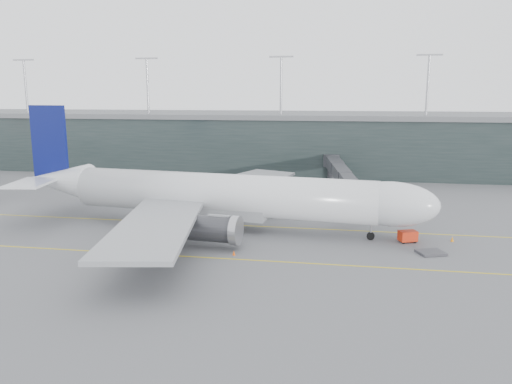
# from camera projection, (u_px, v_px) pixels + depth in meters

# --- Properties ---
(ground) EXTENTS (320.00, 320.00, 0.00)m
(ground) POSITION_uv_depth(u_px,v_px,m) (215.00, 218.00, 82.64)
(ground) COLOR #535357
(ground) RESTS_ON ground
(taxiline_a) EXTENTS (160.00, 0.25, 0.02)m
(taxiline_a) POSITION_uv_depth(u_px,v_px,m) (208.00, 224.00, 78.77)
(taxiline_a) COLOR gold
(taxiline_a) RESTS_ON ground
(taxiline_b) EXTENTS (160.00, 0.25, 0.02)m
(taxiline_b) POSITION_uv_depth(u_px,v_px,m) (175.00, 256.00, 63.30)
(taxiline_b) COLOR gold
(taxiline_b) RESTS_ON ground
(taxiline_lead_main) EXTENTS (0.25, 60.00, 0.02)m
(taxiline_lead_main) POSITION_uv_depth(u_px,v_px,m) (263.00, 195.00, 101.14)
(taxiline_lead_main) COLOR gold
(taxiline_lead_main) RESTS_ON ground
(terminal) EXTENTS (240.00, 36.00, 29.00)m
(terminal) POSITION_uv_depth(u_px,v_px,m) (267.00, 140.00, 137.24)
(terminal) COLOR #1D2727
(terminal) RESTS_ON ground
(main_aircraft) EXTENTS (65.67, 61.34, 18.41)m
(main_aircraft) POSITION_uv_depth(u_px,v_px,m) (219.00, 195.00, 75.39)
(main_aircraft) COLOR silver
(main_aircraft) RESTS_ON ground
(jet_bridge) EXTENTS (8.03, 43.53, 6.19)m
(jet_bridge) POSITION_uv_depth(u_px,v_px,m) (344.00, 173.00, 100.45)
(jet_bridge) COLOR #2B2C31
(jet_bridge) RESTS_ON ground
(gse_cart) EXTENTS (2.78, 2.30, 1.63)m
(gse_cart) POSITION_uv_depth(u_px,v_px,m) (408.00, 236.00, 68.95)
(gse_cart) COLOR red
(gse_cart) RESTS_ON ground
(baggage_dolly) EXTENTS (3.96, 3.60, 0.32)m
(baggage_dolly) POSITION_uv_depth(u_px,v_px,m) (431.00, 252.00, 64.01)
(baggage_dolly) COLOR #36363B
(baggage_dolly) RESTS_ON ground
(uld_a) EXTENTS (2.54, 2.26, 1.94)m
(uld_a) POSITION_uv_depth(u_px,v_px,m) (199.00, 198.00, 93.09)
(uld_a) COLOR #323236
(uld_a) RESTS_ON ground
(uld_b) EXTENTS (2.38, 2.15, 1.78)m
(uld_b) POSITION_uv_depth(u_px,v_px,m) (212.00, 198.00, 93.52)
(uld_b) COLOR #323236
(uld_b) RESTS_ON ground
(uld_c) EXTENTS (2.26, 1.98, 1.76)m
(uld_c) POSITION_uv_depth(u_px,v_px,m) (221.00, 200.00, 92.03)
(uld_c) COLOR #323236
(uld_c) RESTS_ON ground
(cone_nose) EXTENTS (0.45, 0.45, 0.72)m
(cone_nose) POSITION_uv_depth(u_px,v_px,m) (452.00, 239.00, 69.37)
(cone_nose) COLOR orange
(cone_nose) RESTS_ON ground
(cone_wing_stbd) EXTENTS (0.40, 0.40, 0.64)m
(cone_wing_stbd) POSITION_uv_depth(u_px,v_px,m) (234.00, 253.00, 63.46)
(cone_wing_stbd) COLOR #DB4E0C
(cone_wing_stbd) RESTS_ON ground
(cone_wing_port) EXTENTS (0.49, 0.49, 0.78)m
(cone_wing_port) POSITION_uv_depth(u_px,v_px,m) (289.00, 204.00, 91.39)
(cone_wing_port) COLOR #EA420D
(cone_wing_port) RESTS_ON ground
(cone_tail) EXTENTS (0.40, 0.40, 0.63)m
(cone_tail) POSITION_uv_depth(u_px,v_px,m) (124.00, 233.00, 72.74)
(cone_tail) COLOR #CC610B
(cone_tail) RESTS_ON ground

